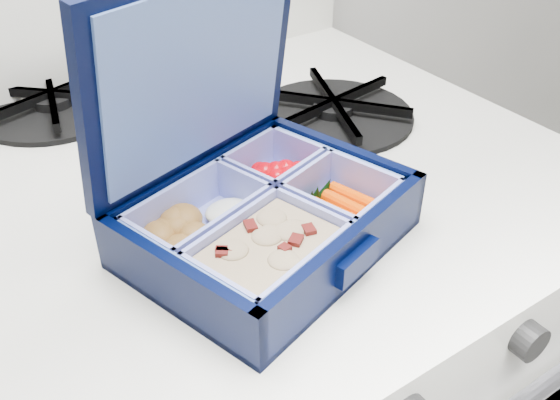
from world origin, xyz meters
TOP-DOWN VIEW (x-y plane):
  - bento_box at (-0.57, 1.51)m, footprint 0.27×0.24m
  - burner_grate at (-0.37, 1.67)m, footprint 0.22×0.22m
  - burner_grate_rear at (-0.64, 1.88)m, footprint 0.24×0.24m
  - fork at (-0.49, 1.66)m, footprint 0.11×0.18m

SIDE VIEW (x-z plane):
  - fork at x=-0.49m, z-range 0.98..0.98m
  - burner_grate_rear at x=-0.64m, z-range 0.98..1.00m
  - burner_grate at x=-0.37m, z-range 0.98..1.00m
  - bento_box at x=-0.57m, z-range 0.98..1.03m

